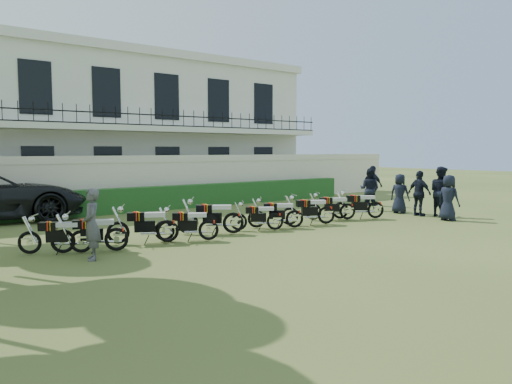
% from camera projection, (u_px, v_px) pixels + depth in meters
% --- Properties ---
extents(ground, '(100.00, 100.00, 0.00)m').
position_uv_depth(ground, '(276.00, 230.00, 15.76)').
color(ground, '#3E4E1F').
rests_on(ground, ground).
extents(perimeter_wall, '(30.00, 0.35, 2.30)m').
position_uv_depth(perimeter_wall, '(159.00, 181.00, 21.95)').
color(perimeter_wall, beige).
rests_on(perimeter_wall, ground).
extents(hedge, '(18.00, 0.60, 1.00)m').
position_uv_depth(hedge, '(188.00, 196.00, 21.99)').
color(hedge, '#19471C').
rests_on(hedge, ground).
extents(building, '(20.40, 9.60, 7.40)m').
position_uv_depth(building, '(106.00, 128.00, 26.42)').
color(building, silver).
rests_on(building, ground).
extents(motorcycle_0, '(1.56, 0.97, 0.96)m').
position_uv_depth(motorcycle_0, '(81.00, 236.00, 12.19)').
color(motorcycle_0, black).
rests_on(motorcycle_0, ground).
extents(motorcycle_1, '(1.71, 0.90, 1.00)m').
position_uv_depth(motorcycle_1, '(116.00, 233.00, 12.41)').
color(motorcycle_1, black).
rests_on(motorcycle_1, ground).
extents(motorcycle_2, '(1.74, 1.00, 1.05)m').
position_uv_depth(motorcycle_2, '(168.00, 226.00, 13.56)').
color(motorcycle_2, black).
rests_on(motorcycle_2, ground).
extents(motorcycle_3, '(1.54, 1.06, 0.97)m').
position_uv_depth(motorcycle_3, '(209.00, 225.00, 13.88)').
color(motorcycle_3, black).
rests_on(motorcycle_3, ground).
extents(motorcycle_4, '(1.69, 1.22, 1.09)m').
position_uv_depth(motorcycle_4, '(233.00, 218.00, 14.99)').
color(motorcycle_4, black).
rests_on(motorcycle_4, ground).
extents(motorcycle_5, '(1.46, 0.98, 0.92)m').
position_uv_depth(motorcycle_5, '(275.00, 217.00, 15.69)').
color(motorcycle_5, black).
rests_on(motorcycle_5, ground).
extents(motorcycle_6, '(1.49, 1.16, 0.99)m').
position_uv_depth(motorcycle_6, '(295.00, 214.00, 16.14)').
color(motorcycle_6, black).
rests_on(motorcycle_6, ground).
extents(motorcycle_7, '(1.74, 0.96, 1.03)m').
position_uv_depth(motorcycle_7, '(326.00, 211.00, 16.94)').
color(motorcycle_7, black).
rests_on(motorcycle_7, ground).
extents(motorcycle_8, '(1.60, 1.06, 1.00)m').
position_uv_depth(motorcycle_8, '(348.00, 207.00, 18.03)').
color(motorcycle_8, black).
rests_on(motorcycle_8, ground).
extents(motorcycle_9, '(1.70, 1.11, 1.06)m').
position_uv_depth(motorcycle_9, '(376.00, 206.00, 18.33)').
color(motorcycle_9, black).
rests_on(motorcycle_9, ground).
extents(inspector, '(0.55, 0.69, 1.66)m').
position_uv_depth(inspector, '(92.00, 224.00, 11.45)').
color(inspector, '#535257').
rests_on(inspector, ground).
extents(officer_0, '(0.53, 0.81, 1.65)m').
position_uv_depth(officer_0, '(448.00, 198.00, 17.89)').
color(officer_0, black).
rests_on(officer_0, ground).
extents(officer_1, '(0.99, 1.12, 1.91)m').
position_uv_depth(officer_1, '(441.00, 192.00, 18.99)').
color(officer_1, black).
rests_on(officer_1, ground).
extents(officer_2, '(0.51, 1.05, 1.75)m').
position_uv_depth(officer_2, '(419.00, 193.00, 19.12)').
color(officer_2, black).
rests_on(officer_2, ground).
extents(officer_3, '(0.69, 0.88, 1.59)m').
position_uv_depth(officer_3, '(400.00, 194.00, 19.98)').
color(officer_3, black).
rests_on(officer_3, ground).
extents(officer_4, '(0.91, 1.03, 1.77)m').
position_uv_depth(officer_4, '(370.00, 189.00, 20.98)').
color(officer_4, black).
rests_on(officer_4, ground).
extents(officer_5, '(0.47, 1.08, 1.83)m').
position_uv_depth(officer_5, '(372.00, 186.00, 22.60)').
color(officer_5, black).
rests_on(officer_5, ground).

